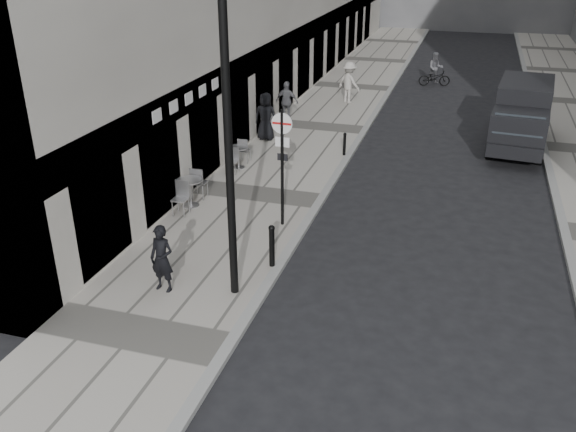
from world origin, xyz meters
name	(u,v)px	position (x,y,z in m)	size (l,w,h in m)	color
sidewalk	(318,127)	(-2.00, 18.00, 0.06)	(4.00, 60.00, 0.12)	#A6A196
walking_man	(162,259)	(-2.18, 4.38, 0.92)	(0.59, 0.38, 1.60)	black
sign_post	(282,153)	(-0.60, 8.46, 2.24)	(0.57, 0.09, 3.31)	black
lamppost	(228,129)	(-0.60, 4.77, 3.97)	(0.31, 0.31, 6.92)	black
bollard_near	(272,247)	(-0.15, 6.14, 0.63)	(0.14, 0.14, 1.03)	black
bollard_far	(344,145)	(-0.15, 14.69, 0.52)	(0.11, 0.11, 0.80)	black
panel_van	(522,112)	(6.02, 17.91, 1.37)	(2.41, 5.33, 2.44)	black
cyclist	(435,73)	(2.09, 27.47, 0.70)	(1.74, 0.92, 1.79)	black
pedestrian_a	(287,102)	(-3.44, 18.28, 0.99)	(1.02, 0.42, 1.74)	slate
pedestrian_b	(349,82)	(-1.54, 22.22, 1.09)	(1.25, 0.72, 1.94)	#BCB5AD
pedestrian_c	(266,116)	(-3.50, 15.63, 1.05)	(0.91, 0.59, 1.87)	black
cafe_table_near	(190,190)	(-3.60, 8.86, 0.63)	(0.78, 1.76, 1.00)	#B3B3B6
cafe_table_mid	(268,125)	(-3.60, 16.20, 0.53)	(0.62, 1.41, 0.80)	silver
cafe_table_far	(238,155)	(-3.40, 12.33, 0.57)	(0.70, 1.57, 0.90)	#AAABAD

